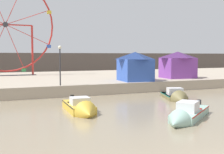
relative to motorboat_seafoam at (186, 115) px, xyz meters
name	(u,v)px	position (x,y,z in m)	size (l,w,h in m)	color
quay_promenade	(56,80)	(-2.43, 24.13, 0.20)	(110.00, 24.13, 1.06)	tan
distant_town_skyline	(28,63)	(-2.43, 51.82, 1.87)	(140.00, 3.00, 4.40)	#564C47
motorboat_seafoam	(186,115)	(0.00, 0.00, 0.00)	(5.28, 4.40, 1.49)	#93BCAD
motorboat_olive_wood	(176,97)	(4.22, 6.74, -0.05)	(2.92, 4.58, 1.55)	olive
motorboat_mustard_yellow	(81,108)	(-4.97, 4.56, 0.00)	(1.79, 5.12, 1.49)	gold
ferris_wheel_red_frame	(5,26)	(-8.27, 28.24, 7.48)	(12.96, 1.20, 13.44)	red
carnival_booth_purple_stall	(178,64)	(10.90, 15.71, 2.42)	(4.26, 3.89, 3.25)	purple
carnival_booth_blue_tent	(135,66)	(4.17, 14.20, 2.37)	(3.74, 4.06, 3.16)	#3356B7
promenade_lamp_near	(60,59)	(-4.49, 12.64, 3.15)	(0.32, 0.32, 3.68)	#2D2D33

